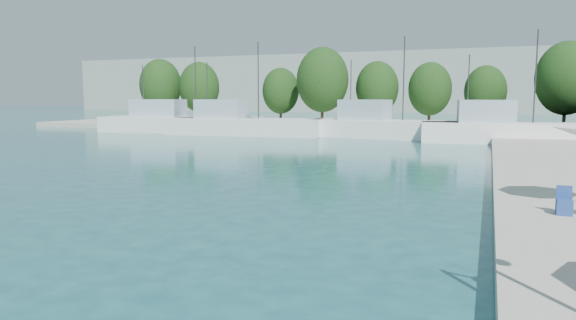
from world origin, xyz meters
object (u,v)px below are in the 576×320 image
at_px(trawler_02, 240,125).
at_px(trawler_04, 508,131).
at_px(trawler_03, 383,127).
at_px(trawler_01, 177,123).

height_order(trawler_02, trawler_04, same).
bearing_deg(trawler_03, trawler_04, -0.22).
xyz_separation_m(trawler_02, trawler_03, (15.13, 1.37, 0.00)).
xyz_separation_m(trawler_01, trawler_02, (8.89, -1.50, 0.00)).
distance_m(trawler_02, trawler_04, 26.51).
height_order(trawler_01, trawler_04, same).
relative_size(trawler_01, trawler_03, 1.20).
xyz_separation_m(trawler_01, trawler_04, (35.40, -1.80, 0.00)).
height_order(trawler_01, trawler_03, same).
xyz_separation_m(trawler_02, trawler_04, (26.51, -0.30, 0.00)).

